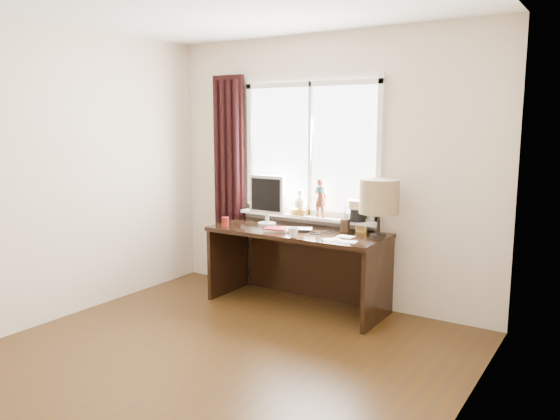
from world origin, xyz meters
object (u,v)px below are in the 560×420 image
Objects in this scene: mug at (293,232)px; red_cup at (225,222)px; monitor at (267,197)px; table_lamp at (379,197)px; laptop at (293,229)px; desk at (302,253)px.

mug reaches higher than red_cup.
red_cup is 0.48m from monitor.
monitor is 1.20m from table_lamp.
red_cup is at bearing 174.06° from mug.
laptop is 0.29m from desk.
monitor is at bearing 134.17° from laptop.
table_lamp is at bearing -16.28° from laptop.
table_lamp reaches higher than desk.
table_lamp is (0.64, 0.39, 0.31)m from mug.
desk is (0.70, 0.31, -0.29)m from red_cup.
mug is 0.82m from table_lamp.
table_lamp is (0.78, -0.01, 0.61)m from desk.
red_cup is 0.05× the size of desk.
mug reaches higher than laptop.
desk is (-0.14, 0.40, -0.29)m from mug.
laptop is at bearing -170.56° from table_lamp.
mug is 0.84m from red_cup.
red_cup is (-0.68, -0.17, 0.03)m from laptop.
laptop is 0.73× the size of monitor.
desk is 3.27× the size of table_lamp.
laptop is at bearing 120.79° from mug.
desk is at bearing 58.10° from laptop.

